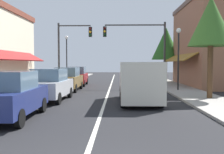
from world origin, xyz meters
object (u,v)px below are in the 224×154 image
at_px(parked_car_second_left, 50,85).
at_px(street_lamp_right_mid, 178,49).
at_px(traffic_signal_left_corner, 70,44).
at_px(tree_right_far, 166,44).
at_px(van_in_lane, 139,81).
at_px(street_lamp_left_far, 67,51).
at_px(parked_car_nearest_left, 11,95).
at_px(parked_car_third_left, 68,79).
at_px(traffic_signal_mast_arm, 143,42).
at_px(parked_car_far_left, 77,76).
at_px(tree_right_near, 211,22).

height_order(parked_car_second_left, street_lamp_right_mid, street_lamp_right_mid).
relative_size(traffic_signal_left_corner, tree_right_far, 0.95).
distance_m(van_in_lane, street_lamp_left_far, 16.58).
xyz_separation_m(parked_car_nearest_left, parked_car_third_left, (0.14, 10.10, 0.00)).
distance_m(parked_car_second_left, van_in_lane, 4.88).
bearing_deg(street_lamp_left_far, street_lamp_right_mid, -42.97).
distance_m(traffic_signal_left_corner, street_lamp_right_mid, 10.09).
height_order(parked_car_second_left, traffic_signal_mast_arm, traffic_signal_mast_arm).
bearing_deg(parked_car_nearest_left, parked_car_far_left, 88.48).
bearing_deg(traffic_signal_left_corner, street_lamp_right_mid, -28.00).
relative_size(van_in_lane, traffic_signal_left_corner, 0.90).
relative_size(traffic_signal_left_corner, street_lamp_left_far, 1.13).
bearing_deg(parked_car_third_left, tree_right_far, 48.45).
distance_m(tree_right_near, tree_right_far, 15.14).
bearing_deg(van_in_lane, street_lamp_left_far, 114.21).
xyz_separation_m(parked_car_third_left, street_lamp_left_far, (-1.87, 9.07, 2.54)).
distance_m(parked_car_third_left, street_lamp_right_mid, 8.54).
height_order(street_lamp_left_far, tree_right_near, tree_right_near).
bearing_deg(parked_car_far_left, traffic_signal_mast_arm, -12.40).
bearing_deg(parked_car_third_left, parked_car_nearest_left, -90.20).
bearing_deg(parked_car_far_left, van_in_lane, -66.22).
xyz_separation_m(parked_car_second_left, tree_right_near, (8.88, 0.46, 3.47)).
xyz_separation_m(parked_car_far_left, tree_right_near, (9.01, -9.58, 3.47)).
bearing_deg(tree_right_far, traffic_signal_mast_arm, -115.90).
relative_size(street_lamp_left_far, tree_right_far, 0.84).
height_order(traffic_signal_mast_arm, street_lamp_left_far, traffic_signal_mast_arm).
distance_m(parked_car_second_left, traffic_signal_left_corner, 10.19).
bearing_deg(tree_right_near, parked_car_third_left, 151.39).
height_order(parked_car_second_left, tree_right_far, tree_right_far).
bearing_deg(street_lamp_right_mid, parked_car_nearest_left, -130.58).
bearing_deg(parked_car_third_left, tree_right_near, -28.03).
height_order(parked_car_nearest_left, traffic_signal_mast_arm, traffic_signal_mast_arm).
bearing_deg(traffic_signal_left_corner, parked_car_second_left, -85.70).
relative_size(parked_car_second_left, parked_car_third_left, 1.01).
xyz_separation_m(parked_car_second_left, parked_car_third_left, (-0.07, 5.34, 0.00)).
height_order(traffic_signal_left_corner, street_lamp_left_far, traffic_signal_left_corner).
bearing_deg(tree_right_near, traffic_signal_mast_arm, 109.33).
relative_size(van_in_lane, street_lamp_left_far, 1.01).
relative_size(parked_car_nearest_left, van_in_lane, 0.80).
height_order(parked_car_third_left, traffic_signal_mast_arm, traffic_signal_mast_arm).
height_order(van_in_lane, traffic_signal_left_corner, traffic_signal_left_corner).
bearing_deg(parked_car_far_left, tree_right_near, -48.17).
height_order(traffic_signal_left_corner, tree_right_far, tree_right_far).
distance_m(van_in_lane, tree_right_far, 17.00).
height_order(traffic_signal_mast_arm, street_lamp_right_mid, traffic_signal_mast_arm).
bearing_deg(traffic_signal_mast_arm, tree_right_far, 64.10).
distance_m(parked_car_third_left, parked_car_far_left, 4.70).
height_order(parked_car_second_left, van_in_lane, van_in_lane).
bearing_deg(tree_right_far, parked_car_third_left, -132.12).
height_order(traffic_signal_mast_arm, tree_right_far, tree_right_far).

